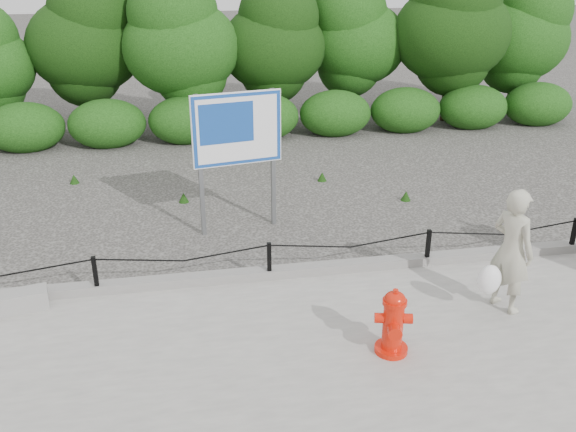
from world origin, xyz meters
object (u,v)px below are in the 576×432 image
at_px(pedestrian, 510,252).
at_px(advertising_sign, 237,135).
at_px(concrete_block, 15,302).
at_px(fire_hydrant, 393,323).

distance_m(pedestrian, advertising_sign, 4.77).
xyz_separation_m(concrete_block, advertising_sign, (3.33, 2.25, 1.54)).
height_order(fire_hydrant, concrete_block, fire_hydrant).
height_order(concrete_block, advertising_sign, advertising_sign).
distance_m(fire_hydrant, pedestrian, 2.02).
relative_size(fire_hydrant, pedestrian, 0.50).
bearing_deg(advertising_sign, pedestrian, -56.02).
xyz_separation_m(fire_hydrant, pedestrian, (1.85, 0.70, 0.44)).
distance_m(pedestrian, concrete_block, 6.74).
distance_m(fire_hydrant, concrete_block, 5.11).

